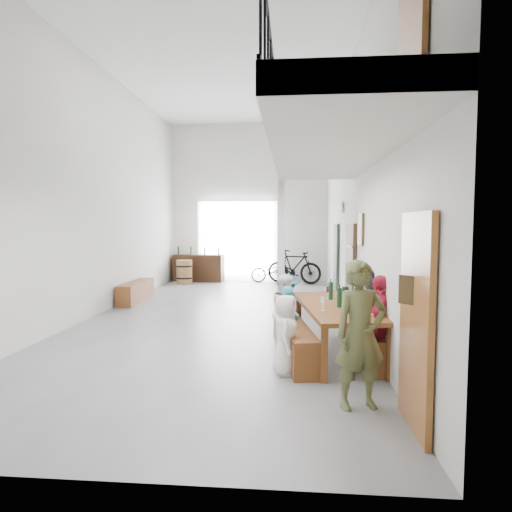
# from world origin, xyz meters

# --- Properties ---
(floor) EXTENTS (12.00, 12.00, 0.00)m
(floor) POSITION_xyz_m (0.00, 0.00, 0.00)
(floor) COLOR #5E5E61
(floor) RESTS_ON ground
(room_walls) EXTENTS (12.00, 12.00, 12.00)m
(room_walls) POSITION_xyz_m (0.00, 0.00, 3.55)
(room_walls) COLOR white
(room_walls) RESTS_ON ground
(gateway_portal) EXTENTS (2.80, 0.08, 2.80)m
(gateway_portal) POSITION_xyz_m (-0.40, 5.94, 1.40)
(gateway_portal) COLOR white
(gateway_portal) RESTS_ON ground
(right_wall_decor) EXTENTS (0.07, 8.28, 5.07)m
(right_wall_decor) POSITION_xyz_m (2.70, -1.87, 1.74)
(right_wall_decor) COLOR brown
(right_wall_decor) RESTS_ON ground
(balcony) EXTENTS (1.52, 5.62, 4.00)m
(balcony) POSITION_xyz_m (1.98, -3.13, 2.96)
(balcony) COLOR silver
(balcony) RESTS_ON ground
(tasting_table) EXTENTS (1.32, 2.56, 0.79)m
(tasting_table) POSITION_xyz_m (2.20, -2.66, 0.71)
(tasting_table) COLOR brown
(tasting_table) RESTS_ON ground
(bench_inner) EXTENTS (0.69, 2.23, 0.51)m
(bench_inner) POSITION_xyz_m (1.55, -2.71, 0.25)
(bench_inner) COLOR brown
(bench_inner) RESTS_ON ground
(bench_wall) EXTENTS (0.39, 2.12, 0.49)m
(bench_wall) POSITION_xyz_m (2.57, -2.57, 0.24)
(bench_wall) COLOR brown
(bench_wall) RESTS_ON ground
(tableware) EXTENTS (0.72, 1.21, 0.35)m
(tableware) POSITION_xyz_m (2.28, -2.88, 0.94)
(tableware) COLOR #113319
(tableware) RESTS_ON tasting_table
(side_bench) EXTENTS (0.42, 1.81, 0.51)m
(side_bench) POSITION_xyz_m (-2.50, 1.60, 0.25)
(side_bench) COLOR brown
(side_bench) RESTS_ON ground
(oak_barrel) EXTENTS (0.54, 0.54, 0.80)m
(oak_barrel) POSITION_xyz_m (-2.08, 5.00, 0.40)
(oak_barrel) COLOR olive
(oak_barrel) RESTS_ON ground
(serving_counter) EXTENTS (1.82, 0.67, 0.94)m
(serving_counter) POSITION_xyz_m (-1.75, 5.65, 0.47)
(serving_counter) COLOR #381E0E
(serving_counter) RESTS_ON ground
(counter_bottles) EXTENTS (1.53, 0.20, 0.28)m
(counter_bottles) POSITION_xyz_m (-1.75, 5.65, 1.08)
(counter_bottles) COLOR #113319
(counter_bottles) RESTS_ON serving_counter
(guest_left_a) EXTENTS (0.36, 0.53, 1.06)m
(guest_left_a) POSITION_xyz_m (1.44, -3.49, 0.53)
(guest_left_a) COLOR white
(guest_left_a) RESTS_ON ground
(guest_left_b) EXTENTS (0.28, 0.41, 1.09)m
(guest_left_b) POSITION_xyz_m (1.48, -2.87, 0.54)
(guest_left_b) COLOR teal
(guest_left_b) RESTS_ON ground
(guest_left_c) EXTENTS (0.49, 0.61, 1.19)m
(guest_left_c) POSITION_xyz_m (1.43, -2.30, 0.60)
(guest_left_c) COLOR white
(guest_left_c) RESTS_ON ground
(guest_left_d) EXTENTS (0.55, 0.80, 1.13)m
(guest_left_d) POSITION_xyz_m (1.44, -1.73, 0.56)
(guest_left_d) COLOR teal
(guest_left_d) RESTS_ON ground
(guest_right_a) EXTENTS (0.59, 0.83, 1.31)m
(guest_right_a) POSITION_xyz_m (2.70, -3.29, 0.66)
(guest_right_a) COLOR #BA203B
(guest_right_a) RESTS_ON ground
(guest_right_b) EXTENTS (0.52, 1.25, 1.31)m
(guest_right_b) POSITION_xyz_m (2.80, -2.48, 0.65)
(guest_right_b) COLOR black
(guest_right_b) RESTS_ON ground
(guest_right_c) EXTENTS (0.48, 0.63, 1.15)m
(guest_right_c) POSITION_xyz_m (2.70, -1.88, 0.57)
(guest_right_c) COLOR white
(guest_right_c) RESTS_ON ground
(host_standing) EXTENTS (0.67, 0.54, 1.60)m
(host_standing) POSITION_xyz_m (2.25, -4.48, 0.80)
(host_standing) COLOR #515831
(host_standing) RESTS_ON ground
(potted_plant) EXTENTS (0.45, 0.41, 0.42)m
(potted_plant) POSITION_xyz_m (2.45, 0.51, 0.21)
(potted_plant) COLOR #1E5218
(potted_plant) RESTS_ON ground
(bicycle_near) EXTENTS (1.59, 0.80, 0.80)m
(bicycle_near) POSITION_xyz_m (0.88, 5.60, 0.40)
(bicycle_near) COLOR black
(bicycle_near) RESTS_ON ground
(bicycle_far) EXTENTS (1.95, 1.08, 1.13)m
(bicycle_far) POSITION_xyz_m (1.60, 5.36, 0.57)
(bicycle_far) COLOR black
(bicycle_far) RESTS_ON ground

